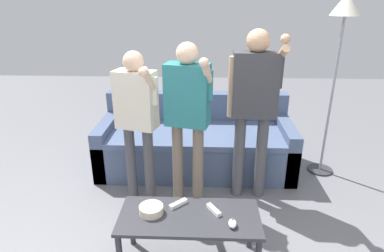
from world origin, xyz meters
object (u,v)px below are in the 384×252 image
(floor_lamp, at_px, (343,24))
(player_right, at_px, (254,97))
(coffee_table, at_px, (189,222))
(player_center, at_px, (187,107))
(player_left, at_px, (136,111))
(couch, at_px, (196,143))
(game_remote_nunchuk, at_px, (232,223))
(game_remote_wand_near, at_px, (178,204))
(game_remote_wand_far, at_px, (214,210))
(snack_bowl, at_px, (151,210))

(floor_lamp, bearing_deg, player_right, -149.67)
(coffee_table, relative_size, player_center, 0.66)
(player_left, bearing_deg, couch, 54.00)
(player_center, bearing_deg, coffee_table, -86.17)
(game_remote_nunchuk, bearing_deg, coffee_table, 160.38)
(game_remote_wand_near, distance_m, game_remote_wand_far, 0.27)
(floor_lamp, bearing_deg, player_left, -162.10)
(snack_bowl, distance_m, player_center, 0.98)
(snack_bowl, bearing_deg, game_remote_wand_far, 4.49)
(floor_lamp, distance_m, player_center, 1.76)
(couch, xyz_separation_m, game_remote_wand_near, (-0.09, -1.45, 0.16))
(couch, height_order, floor_lamp, floor_lamp)
(game_remote_wand_near, height_order, game_remote_wand_far, same)
(player_left, bearing_deg, coffee_table, -58.56)
(game_remote_wand_near, bearing_deg, game_remote_wand_far, -13.57)
(coffee_table, xyz_separation_m, game_remote_wand_near, (-0.09, 0.12, 0.07))
(player_left, bearing_deg, player_right, 5.85)
(snack_bowl, relative_size, player_center, 0.11)
(game_remote_nunchuk, relative_size, player_center, 0.06)
(couch, height_order, game_remote_wand_far, couch)
(couch, distance_m, coffee_table, 1.57)
(coffee_table, height_order, floor_lamp, floor_lamp)
(player_center, xyz_separation_m, game_remote_wand_far, (0.23, -0.78, -0.52))
(couch, distance_m, game_remote_nunchuk, 1.71)
(snack_bowl, xyz_separation_m, floor_lamp, (1.72, 1.47, 1.17))
(couch, distance_m, player_left, 1.09)
(player_center, bearing_deg, snack_bowl, -105.15)
(floor_lamp, relative_size, player_right, 1.18)
(coffee_table, bearing_deg, game_remote_wand_far, 17.32)
(player_left, height_order, player_center, player_center)
(coffee_table, relative_size, snack_bowl, 5.83)
(player_center, height_order, game_remote_wand_far, player_center)
(coffee_table, height_order, player_left, player_left)
(game_remote_wand_near, xyz_separation_m, game_remote_wand_far, (0.26, -0.06, 0.00))
(couch, relative_size, game_remote_wand_near, 16.06)
(floor_lamp, xyz_separation_m, player_right, (-0.90, -0.53, -0.60))
(couch, relative_size, player_right, 1.32)
(coffee_table, relative_size, player_right, 0.62)
(player_center, bearing_deg, game_remote_wand_near, -92.68)
(floor_lamp, bearing_deg, game_remote_wand_far, -131.58)
(couch, distance_m, player_center, 1.00)
(floor_lamp, height_order, game_remote_wand_near, floor_lamp)
(couch, relative_size, player_center, 1.40)
(game_remote_nunchuk, height_order, game_remote_wand_near, game_remote_nunchuk)
(coffee_table, bearing_deg, player_left, 121.44)
(game_remote_wand_far, bearing_deg, game_remote_wand_near, 166.43)
(floor_lamp, height_order, player_left, floor_lamp)
(coffee_table, relative_size, game_remote_wand_near, 7.51)
(coffee_table, bearing_deg, player_center, 93.83)
(player_center, bearing_deg, floor_lamp, 23.47)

